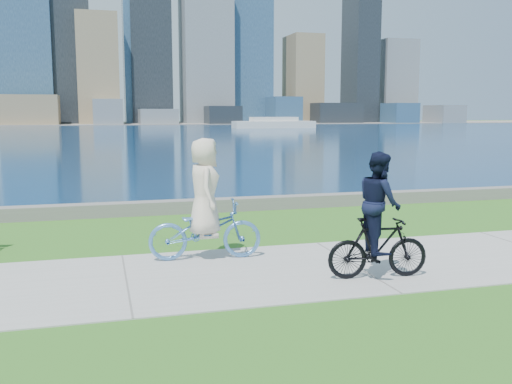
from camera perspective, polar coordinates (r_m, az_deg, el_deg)
ground at (r=9.61m, az=-12.82°, el=-8.81°), size 320.00×320.00×0.00m
concrete_path at (r=9.61m, az=-12.82°, el=-8.75°), size 80.00×3.50×0.02m
seawall at (r=15.62m, az=-13.91°, el=-1.71°), size 90.00×0.50×0.35m
bay_water at (r=81.25m, az=-15.23°, el=5.79°), size 320.00×131.00×0.01m
far_shore at (r=139.23m, az=-15.36°, el=6.61°), size 320.00×30.00×0.12m
city_skyline at (r=140.48m, az=-15.31°, el=16.19°), size 179.71×23.06×76.00m
ferry_far at (r=98.71m, az=1.78°, el=6.86°), size 14.00×4.00×1.90m
cyclist_woman at (r=10.62m, az=-5.13°, el=-2.27°), size 0.90×2.15×2.26m
cyclist_man at (r=9.57m, az=12.16°, el=-3.28°), size 0.71×1.74×2.10m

